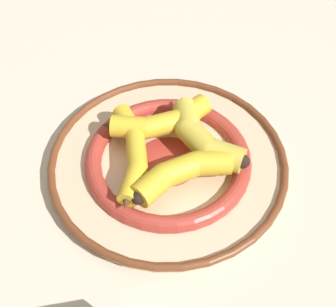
# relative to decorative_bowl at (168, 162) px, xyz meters

# --- Properties ---
(ground_plane) EXTENTS (2.80, 2.80, 0.00)m
(ground_plane) POSITION_rel_decorative_bowl_xyz_m (0.03, 0.03, -0.02)
(ground_plane) COLOR beige
(decorative_bowl) EXTENTS (0.38, 0.38, 0.03)m
(decorative_bowl) POSITION_rel_decorative_bowl_xyz_m (0.00, 0.00, 0.00)
(decorative_bowl) COLOR beige
(decorative_bowl) RESTS_ON ground_plane
(banana_a) EXTENTS (0.13, 0.17, 0.03)m
(banana_a) POSITION_rel_decorative_bowl_xyz_m (-0.05, 0.03, 0.03)
(banana_a) COLOR gold
(banana_a) RESTS_ON decorative_bowl
(banana_b) EXTENTS (0.18, 0.10, 0.04)m
(banana_b) POSITION_rel_decorative_bowl_xyz_m (0.02, 0.05, 0.04)
(banana_b) COLOR gold
(banana_b) RESTS_ON decorative_bowl
(banana_c) EXTENTS (0.08, 0.18, 0.04)m
(banana_c) POSITION_rel_decorative_bowl_xyz_m (0.05, -0.02, 0.04)
(banana_c) COLOR gold
(banana_c) RESTS_ON decorative_bowl
(banana_d) EXTENTS (0.18, 0.08, 0.04)m
(banana_d) POSITION_rel_decorative_bowl_xyz_m (-0.01, -0.05, 0.04)
(banana_d) COLOR gold
(banana_d) RESTS_ON decorative_bowl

